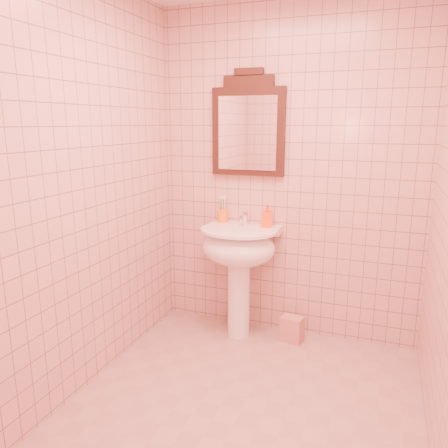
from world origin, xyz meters
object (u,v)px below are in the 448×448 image
at_px(toothbrush_cup, 223,216).
at_px(soap_dispenser, 267,216).
at_px(towel, 292,329).
at_px(pedestal_sink, 239,255).
at_px(mirror, 248,127).

relative_size(toothbrush_cup, soap_dispenser, 1.08).
distance_m(toothbrush_cup, soap_dispenser, 0.38).
bearing_deg(towel, pedestal_sink, -172.80).
distance_m(mirror, toothbrush_cup, 0.71).
distance_m(mirror, soap_dispenser, 0.68).
xyz_separation_m(toothbrush_cup, soap_dispenser, (0.37, -0.04, 0.03)).
bearing_deg(toothbrush_cup, towel, -11.33).
height_order(pedestal_sink, mirror, mirror).
relative_size(pedestal_sink, mirror, 1.11).
bearing_deg(mirror, toothbrush_cup, -172.03).
distance_m(mirror, towel, 1.57).
bearing_deg(pedestal_sink, mirror, 90.00).
distance_m(pedestal_sink, soap_dispenser, 0.37).
bearing_deg(toothbrush_cup, mirror, 7.97).
bearing_deg(mirror, pedestal_sink, -90.00).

